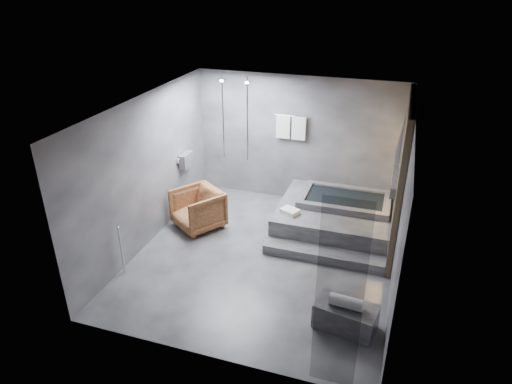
% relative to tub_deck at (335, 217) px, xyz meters
% --- Properties ---
extents(room, '(5.00, 5.04, 2.82)m').
position_rel_tub_deck_xyz_m(room, '(-0.65, -1.21, 1.48)').
color(room, '#303033').
rests_on(room, ground).
extents(tub_deck, '(2.20, 2.00, 0.50)m').
position_rel_tub_deck_xyz_m(tub_deck, '(0.00, 0.00, 0.00)').
color(tub_deck, '#363638').
rests_on(tub_deck, ground).
extents(tub_step, '(2.20, 0.36, 0.18)m').
position_rel_tub_deck_xyz_m(tub_step, '(0.00, -1.18, -0.16)').
color(tub_step, '#363638').
rests_on(tub_step, ground).
extents(concrete_bench, '(0.95, 0.63, 0.39)m').
position_rel_tub_deck_xyz_m(concrete_bench, '(0.62, -2.81, -0.05)').
color(concrete_bench, '#2D2D30').
rests_on(concrete_bench, ground).
extents(driftwood_chair, '(1.21, 1.22, 0.81)m').
position_rel_tub_deck_xyz_m(driftwood_chair, '(-2.63, -0.81, 0.15)').
color(driftwood_chair, '#492612').
rests_on(driftwood_chair, ground).
extents(rolled_towel, '(0.50, 0.22, 0.17)m').
position_rel_tub_deck_xyz_m(rolled_towel, '(0.61, -2.84, 0.23)').
color(rolled_towel, silver).
rests_on(rolled_towel, concrete_bench).
extents(deck_towel, '(0.40, 0.36, 0.09)m').
position_rel_tub_deck_xyz_m(deck_towel, '(-0.79, -0.57, 0.29)').
color(deck_towel, white).
rests_on(deck_towel, tub_deck).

